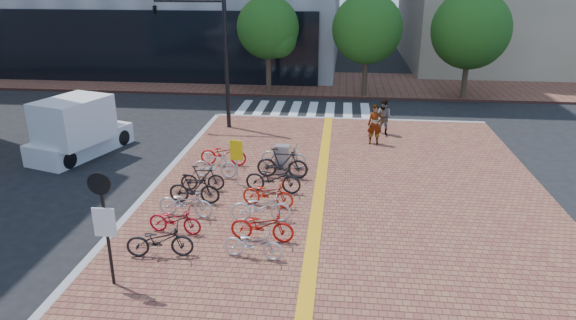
# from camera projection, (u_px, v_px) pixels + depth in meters

# --- Properties ---
(ground) EXTENTS (120.00, 120.00, 0.00)m
(ground) POSITION_uv_depth(u_px,v_px,m) (252.00, 222.00, 16.18)
(ground) COLOR black
(ground) RESTS_ON ground
(kerb_west) EXTENTS (0.25, 34.00, 0.15)m
(kerb_west) POSITION_uv_depth(u_px,v_px,m) (45.00, 310.00, 11.89)
(kerb_west) COLOR gray
(kerb_west) RESTS_ON ground
(kerb_north) EXTENTS (14.00, 0.25, 0.15)m
(kerb_north) POSITION_uv_depth(u_px,v_px,m) (348.00, 120.00, 27.03)
(kerb_north) COLOR gray
(kerb_north) RESTS_ON ground
(far_sidewalk) EXTENTS (70.00, 8.00, 0.15)m
(far_sidewalk) POSITION_uv_depth(u_px,v_px,m) (304.00, 83.00, 35.73)
(far_sidewalk) COLOR brown
(far_sidewalk) RESTS_ON ground
(crosswalk) EXTENTS (7.50, 4.00, 0.01)m
(crosswalk) POSITION_uv_depth(u_px,v_px,m) (304.00, 110.00, 29.18)
(crosswalk) COLOR silver
(crosswalk) RESTS_ON ground
(street_trees) EXTENTS (16.20, 4.60, 6.35)m
(street_trees) POSITION_uv_depth(u_px,v_px,m) (385.00, 31.00, 30.52)
(street_trees) COLOR #38281E
(street_trees) RESTS_ON far_sidewalk
(bike_0) EXTENTS (1.88, 0.89, 0.95)m
(bike_0) POSITION_uv_depth(u_px,v_px,m) (160.00, 240.00, 13.83)
(bike_0) COLOR black
(bike_0) RESTS_ON sidewalk
(bike_1) EXTENTS (1.67, 0.72, 0.85)m
(bike_1) POSITION_uv_depth(u_px,v_px,m) (175.00, 220.00, 15.08)
(bike_1) COLOR #A90C1C
(bike_1) RESTS_ON sidewalk
(bike_2) EXTENTS (1.84, 0.78, 0.94)m
(bike_2) POSITION_uv_depth(u_px,v_px,m) (185.00, 203.00, 16.09)
(bike_2) COLOR silver
(bike_2) RESTS_ON sidewalk
(bike_3) EXTENTS (1.72, 0.49, 1.03)m
(bike_3) POSITION_uv_depth(u_px,v_px,m) (194.00, 189.00, 17.00)
(bike_3) COLOR black
(bike_3) RESTS_ON sidewalk
(bike_4) EXTENTS (1.58, 0.59, 0.93)m
(bike_4) POSITION_uv_depth(u_px,v_px,m) (202.00, 178.00, 18.01)
(bike_4) COLOR black
(bike_4) RESTS_ON sidewalk
(bike_5) EXTENTS (1.69, 0.51, 1.01)m
(bike_5) POSITION_uv_depth(u_px,v_px,m) (215.00, 165.00, 19.10)
(bike_5) COLOR silver
(bike_5) RESTS_ON sidewalk
(bike_6) EXTENTS (1.85, 0.65, 0.97)m
(bike_6) POSITION_uv_depth(u_px,v_px,m) (223.00, 154.00, 20.37)
(bike_6) COLOR red
(bike_6) RESTS_ON sidewalk
(bike_7) EXTENTS (1.71, 0.77, 0.87)m
(bike_7) POSITION_uv_depth(u_px,v_px,m) (253.00, 244.00, 13.75)
(bike_7) COLOR silver
(bike_7) RESTS_ON sidewalk
(bike_8) EXTENTS (1.87, 0.74, 0.97)m
(bike_8) POSITION_uv_depth(u_px,v_px,m) (262.00, 225.00, 14.63)
(bike_8) COLOR #B7140D
(bike_8) RESTS_ON sidewalk
(bike_9) EXTENTS (1.90, 0.80, 0.98)m
(bike_9) POSITION_uv_depth(u_px,v_px,m) (261.00, 207.00, 15.77)
(bike_9) COLOR silver
(bike_9) RESTS_ON sidewalk
(bike_10) EXTENTS (1.81, 0.87, 0.91)m
(bike_10) POSITION_uv_depth(u_px,v_px,m) (268.00, 193.00, 16.79)
(bike_10) COLOR red
(bike_10) RESTS_ON sidewalk
(bike_11) EXTENTS (2.03, 0.88, 1.03)m
(bike_11) POSITION_uv_depth(u_px,v_px,m) (273.00, 178.00, 17.85)
(bike_11) COLOR black
(bike_11) RESTS_ON sidewalk
(bike_12) EXTENTS (1.95, 0.63, 1.16)m
(bike_12) POSITION_uv_depth(u_px,v_px,m) (282.00, 163.00, 19.06)
(bike_12) COLOR black
(bike_12) RESTS_ON sidewalk
(bike_13) EXTENTS (1.90, 0.87, 0.96)m
(bike_13) POSITION_uv_depth(u_px,v_px,m) (284.00, 156.00, 20.15)
(bike_13) COLOR #ADADB1
(bike_13) RESTS_ON sidewalk
(pedestrian_a) EXTENTS (0.66, 0.44, 1.79)m
(pedestrian_a) POSITION_uv_depth(u_px,v_px,m) (375.00, 125.00, 22.73)
(pedestrian_a) COLOR gray
(pedestrian_a) RESTS_ON sidewalk
(pedestrian_b) EXTENTS (1.01, 0.94, 1.66)m
(pedestrian_b) POSITION_uv_depth(u_px,v_px,m) (384.00, 118.00, 24.06)
(pedestrian_b) COLOR #49515D
(pedestrian_b) RESTS_ON sidewalk
(utility_box) EXTENTS (0.56, 0.43, 1.15)m
(utility_box) POSITION_uv_depth(u_px,v_px,m) (283.00, 160.00, 19.42)
(utility_box) COLOR #A6A7AB
(utility_box) RESTS_ON sidewalk
(yellow_sign) EXTENTS (0.46, 0.14, 1.71)m
(yellow_sign) POSITION_uv_depth(u_px,v_px,m) (236.00, 154.00, 18.21)
(yellow_sign) COLOR #B7B7BC
(yellow_sign) RESTS_ON sidewalk
(notice_sign) EXTENTS (0.55, 0.13, 3.00)m
(notice_sign) POSITION_uv_depth(u_px,v_px,m) (104.00, 216.00, 12.07)
(notice_sign) COLOR black
(notice_sign) RESTS_ON sidewalk
(traffic_light_pole) EXTENTS (3.55, 1.37, 6.61)m
(traffic_light_pole) POSITION_uv_depth(u_px,v_px,m) (193.00, 33.00, 24.09)
(traffic_light_pole) COLOR black
(traffic_light_pole) RESTS_ON sidewalk
(box_truck) EXTENTS (3.19, 4.86, 2.60)m
(box_truck) POSITION_uv_depth(u_px,v_px,m) (77.00, 127.00, 21.80)
(box_truck) COLOR silver
(box_truck) RESTS_ON ground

